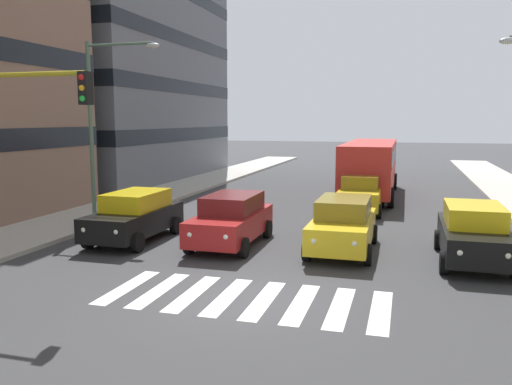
{
  "coord_description": "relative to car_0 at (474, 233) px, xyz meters",
  "views": [
    {
      "loc": [
        -3.56,
        11.54,
        4.23
      ],
      "look_at": [
        1.31,
        -5.5,
        1.77
      ],
      "focal_mm": 36.9,
      "sensor_mm": 36.0,
      "label": 1
    }
  ],
  "objects": [
    {
      "name": "car_2",
      "position": [
        7.62,
        -0.09,
        0.0
      ],
      "size": [
        2.02,
        4.44,
        1.72
      ],
      "color": "maroon",
      "rests_on": "ground_plane"
    },
    {
      "name": "building_right_block_0",
      "position": [
        21.58,
        -17.45,
        8.74
      ],
      "size": [
        9.5,
        18.26,
        19.26
      ],
      "color": "slate",
      "rests_on": "ground_plane"
    },
    {
      "name": "car_row2_0",
      "position": [
        3.95,
        -7.85,
        0.0
      ],
      "size": [
        2.02,
        4.44,
        1.72
      ],
      "color": "gold",
      "rests_on": "ground_plane"
    },
    {
      "name": "crosswalk_markings",
      "position": [
        5.58,
        4.94,
        -0.88
      ],
      "size": [
        6.75,
        2.8,
        0.01
      ],
      "color": "silver",
      "rests_on": "ground_plane"
    },
    {
      "name": "street_lamp_right",
      "position": [
        13.53,
        -1.86,
        3.62
      ],
      "size": [
        3.14,
        0.28,
        7.07
      ],
      "color": "#4C6B56",
      "rests_on": "sidewalk_right"
    },
    {
      "name": "ground_plane",
      "position": [
        5.58,
        4.94,
        -0.89
      ],
      "size": [
        180.0,
        180.0,
        0.0
      ],
      "primitive_type": "plane",
      "color": "#38383A"
    },
    {
      "name": "car_3",
      "position": [
        11.1,
        0.19,
        0.0
      ],
      "size": [
        2.02,
        4.44,
        1.72
      ],
      "color": "black",
      "rests_on": "ground_plane"
    },
    {
      "name": "bus_behind_traffic",
      "position": [
        3.88,
        -13.06,
        0.97
      ],
      "size": [
        2.78,
        10.5,
        3.0
      ],
      "color": "red",
      "rests_on": "ground_plane"
    },
    {
      "name": "car_0",
      "position": [
        0.0,
        0.0,
        0.0
      ],
      "size": [
        2.02,
        4.44,
        1.72
      ],
      "color": "black",
      "rests_on": "ground_plane"
    },
    {
      "name": "car_1",
      "position": [
        3.88,
        -0.28,
        0.0
      ],
      "size": [
        2.02,
        4.44,
        1.72
      ],
      "color": "gold",
      "rests_on": "ground_plane"
    }
  ]
}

